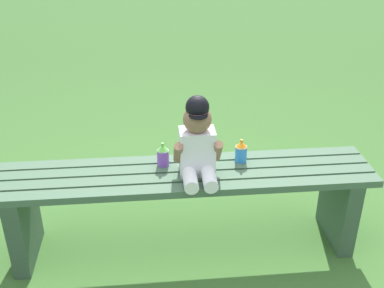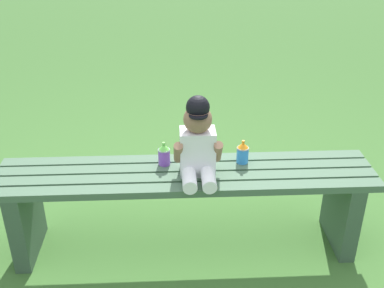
{
  "view_description": "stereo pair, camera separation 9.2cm",
  "coord_description": "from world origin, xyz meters",
  "px_view_note": "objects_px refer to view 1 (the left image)",
  "views": [
    {
      "loc": [
        -0.16,
        -2.0,
        1.68
      ],
      "look_at": [
        0.03,
        -0.05,
        0.65
      ],
      "focal_mm": 44.23,
      "sensor_mm": 36.0,
      "label": 1
    },
    {
      "loc": [
        -0.07,
        -2.01,
        1.68
      ],
      "look_at": [
        0.03,
        -0.05,
        0.65
      ],
      "focal_mm": 44.23,
      "sensor_mm": 36.0,
      "label": 2
    }
  ],
  "objects_px": {
    "child_figure": "(198,142)",
    "sippy_cup_left": "(163,155)",
    "sippy_cup_right": "(241,151)",
    "park_bench": "(185,196)"
  },
  "relations": [
    {
      "from": "child_figure",
      "to": "park_bench",
      "type": "bearing_deg",
      "value": 155.64
    },
    {
      "from": "park_bench",
      "to": "sippy_cup_right",
      "type": "xyz_separation_m",
      "value": [
        0.29,
        0.08,
        0.2
      ]
    },
    {
      "from": "sippy_cup_left",
      "to": "sippy_cup_right",
      "type": "bearing_deg",
      "value": 0.0
    },
    {
      "from": "sippy_cup_left",
      "to": "sippy_cup_right",
      "type": "relative_size",
      "value": 1.0
    },
    {
      "from": "sippy_cup_left",
      "to": "sippy_cup_right",
      "type": "height_order",
      "value": "same"
    },
    {
      "from": "child_figure",
      "to": "sippy_cup_left",
      "type": "height_order",
      "value": "child_figure"
    },
    {
      "from": "park_bench",
      "to": "child_figure",
      "type": "bearing_deg",
      "value": -24.36
    },
    {
      "from": "park_bench",
      "to": "child_figure",
      "type": "xyz_separation_m",
      "value": [
        0.06,
        -0.03,
        0.32
      ]
    },
    {
      "from": "park_bench",
      "to": "sippy_cup_right",
      "type": "relative_size",
      "value": 15.2
    },
    {
      "from": "sippy_cup_left",
      "to": "sippy_cup_right",
      "type": "xyz_separation_m",
      "value": [
        0.4,
        0.0,
        0.0
      ]
    }
  ]
}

